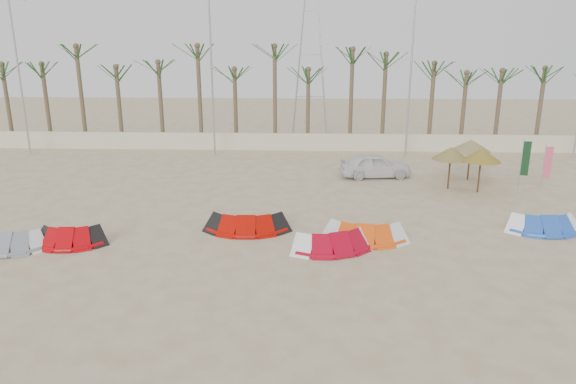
{
  "coord_description": "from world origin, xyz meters",
  "views": [
    {
      "loc": [
        0.96,
        -17.0,
        8.04
      ],
      "look_at": [
        0.0,
        6.0,
        1.3
      ],
      "focal_mm": 32.0,
      "sensor_mm": 36.0,
      "label": 1
    }
  ],
  "objects_px": {
    "car": "(375,165)",
    "kite_red_left": "(72,234)",
    "kite_grey": "(11,239)",
    "kite_red_mid": "(248,220)",
    "parasol_mid": "(481,155)",
    "kite_orange": "(364,229)",
    "parasol_right": "(471,145)",
    "parasol_left": "(451,153)",
    "kite_red_right": "(335,237)",
    "kite_blue": "(542,221)"
  },
  "relations": [
    {
      "from": "kite_red_mid",
      "to": "kite_grey",
      "type": "bearing_deg",
      "value": -164.21
    },
    {
      "from": "kite_red_mid",
      "to": "parasol_right",
      "type": "xyz_separation_m",
      "value": [
        12.36,
        9.11,
        1.69
      ]
    },
    {
      "from": "parasol_right",
      "to": "parasol_mid",
      "type": "bearing_deg",
      "value": -95.14
    },
    {
      "from": "kite_red_right",
      "to": "car",
      "type": "distance_m",
      "value": 11.79
    },
    {
      "from": "kite_grey",
      "to": "car",
      "type": "relative_size",
      "value": 0.7
    },
    {
      "from": "kite_orange",
      "to": "kite_grey",
      "type": "bearing_deg",
      "value": -173.28
    },
    {
      "from": "kite_red_left",
      "to": "parasol_mid",
      "type": "relative_size",
      "value": 1.24
    },
    {
      "from": "kite_grey",
      "to": "parasol_mid",
      "type": "xyz_separation_m",
      "value": [
        21.39,
        9.0,
        1.7
      ]
    },
    {
      "from": "kite_red_right",
      "to": "kite_blue",
      "type": "distance_m",
      "value": 9.59
    },
    {
      "from": "kite_red_mid",
      "to": "parasol_right",
      "type": "distance_m",
      "value": 15.45
    },
    {
      "from": "kite_red_left",
      "to": "kite_orange",
      "type": "bearing_deg",
      "value": 4.96
    },
    {
      "from": "parasol_mid",
      "to": "car",
      "type": "xyz_separation_m",
      "value": [
        -5.34,
        3.1,
        -1.37
      ]
    },
    {
      "from": "kite_red_left",
      "to": "kite_red_right",
      "type": "bearing_deg",
      "value": 0.33
    },
    {
      "from": "kite_red_mid",
      "to": "kite_orange",
      "type": "relative_size",
      "value": 1.03
    },
    {
      "from": "kite_red_left",
      "to": "parasol_right",
      "type": "distance_m",
      "value": 22.45
    },
    {
      "from": "kite_red_mid",
      "to": "kite_red_right",
      "type": "relative_size",
      "value": 0.94
    },
    {
      "from": "parasol_left",
      "to": "parasol_mid",
      "type": "bearing_deg",
      "value": -23.22
    },
    {
      "from": "kite_orange",
      "to": "parasol_mid",
      "type": "distance_m",
      "value": 10.3
    },
    {
      "from": "kite_grey",
      "to": "kite_orange",
      "type": "height_order",
      "value": "same"
    },
    {
      "from": "kite_grey",
      "to": "kite_red_mid",
      "type": "bearing_deg",
      "value": 15.79
    },
    {
      "from": "parasol_mid",
      "to": "car",
      "type": "bearing_deg",
      "value": 149.85
    },
    {
      "from": "kite_red_mid",
      "to": "car",
      "type": "bearing_deg",
      "value": 54.47
    },
    {
      "from": "kite_red_mid",
      "to": "parasol_left",
      "type": "xyz_separation_m",
      "value": [
        10.63,
        7.01,
        1.64
      ]
    },
    {
      "from": "parasol_left",
      "to": "car",
      "type": "distance_m",
      "value": 4.77
    },
    {
      "from": "parasol_right",
      "to": "kite_red_left",
      "type": "bearing_deg",
      "value": -150.26
    },
    {
      "from": "kite_grey",
      "to": "kite_red_left",
      "type": "height_order",
      "value": "same"
    },
    {
      "from": "kite_blue",
      "to": "parasol_left",
      "type": "distance_m",
      "value": 7.21
    },
    {
      "from": "kite_grey",
      "to": "car",
      "type": "height_order",
      "value": "car"
    },
    {
      "from": "kite_orange",
      "to": "kite_blue",
      "type": "xyz_separation_m",
      "value": [
        8.02,
        1.37,
        -0.0
      ]
    },
    {
      "from": "kite_red_mid",
      "to": "parasol_mid",
      "type": "xyz_separation_m",
      "value": [
        12.11,
        6.38,
        1.69
      ]
    },
    {
      "from": "car",
      "to": "kite_red_left",
      "type": "bearing_deg",
      "value": 122.42
    },
    {
      "from": "parasol_left",
      "to": "car",
      "type": "bearing_deg",
      "value": 147.43
    },
    {
      "from": "kite_red_mid",
      "to": "kite_orange",
      "type": "distance_m",
      "value": 5.15
    },
    {
      "from": "kite_blue",
      "to": "car",
      "type": "relative_size",
      "value": 0.77
    },
    {
      "from": "kite_blue",
      "to": "parasol_left",
      "type": "bearing_deg",
      "value": 110.44
    },
    {
      "from": "kite_red_left",
      "to": "kite_red_mid",
      "type": "bearing_deg",
      "value": 15.68
    },
    {
      "from": "kite_blue",
      "to": "parasol_right",
      "type": "relative_size",
      "value": 1.35
    },
    {
      "from": "kite_red_mid",
      "to": "kite_orange",
      "type": "height_order",
      "value": "same"
    },
    {
      "from": "kite_red_left",
      "to": "kite_blue",
      "type": "relative_size",
      "value": 0.92
    },
    {
      "from": "kite_red_right",
      "to": "kite_grey",
      "type": "bearing_deg",
      "value": -176.94
    },
    {
      "from": "kite_grey",
      "to": "kite_red_right",
      "type": "height_order",
      "value": "same"
    },
    {
      "from": "kite_red_mid",
      "to": "parasol_left",
      "type": "relative_size",
      "value": 1.53
    },
    {
      "from": "kite_grey",
      "to": "parasol_mid",
      "type": "bearing_deg",
      "value": 22.83
    },
    {
      "from": "kite_red_mid",
      "to": "parasol_right",
      "type": "height_order",
      "value": "parasol_right"
    },
    {
      "from": "kite_red_left",
      "to": "parasol_mid",
      "type": "bearing_deg",
      "value": 23.56
    },
    {
      "from": "kite_orange",
      "to": "parasol_right",
      "type": "height_order",
      "value": "parasol_right"
    },
    {
      "from": "parasol_left",
      "to": "parasol_mid",
      "type": "relative_size",
      "value": 0.98
    },
    {
      "from": "kite_red_left",
      "to": "parasol_mid",
      "type": "distance_m",
      "value": 21.0
    },
    {
      "from": "parasol_left",
      "to": "parasol_right",
      "type": "relative_size",
      "value": 0.98
    },
    {
      "from": "kite_orange",
      "to": "car",
      "type": "distance_m",
      "value": 10.56
    }
  ]
}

